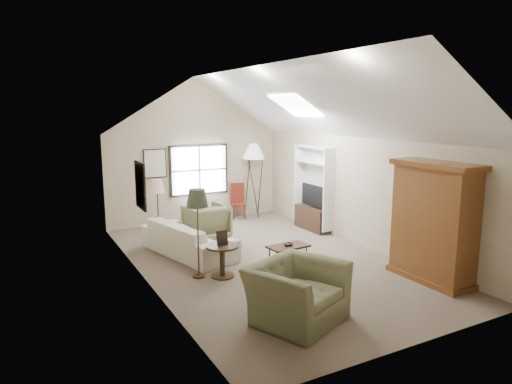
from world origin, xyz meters
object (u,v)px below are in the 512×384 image
sofa (188,238)px  armchair_near (297,293)px  armoire (434,222)px  coffee_table (288,255)px  side_chair (239,201)px  armchair_far (206,222)px  side_table (222,261)px

sofa → armchair_near: (0.34, -3.78, 0.07)m
armoire → sofa: (-3.45, 3.57, -0.74)m
armoire → sofa: armoire is taller
armchair_near → coffee_table: armchair_near is taller
coffee_table → side_chair: size_ratio=0.82×
armoire → armchair_far: size_ratio=2.32×
armchair_far → coffee_table: 2.65m
coffee_table → side_table: side_table is taller
armoire → side_table: 3.96m
armchair_near → side_table: armchair_near is taller
sofa → armchair_near: size_ratio=1.84×
sofa → coffee_table: size_ratio=2.98×
sofa → armchair_far: (0.78, 0.87, 0.07)m
side_table → side_chair: size_ratio=0.61×
sofa → armchair_near: bearing=171.4°
armchair_near → coffee_table: bearing=37.7°
sofa → side_table: (0.10, -1.60, -0.05)m
armchair_near → side_chair: 6.66m
armoire → armchair_far: bearing=121.0°
armoire → side_table: size_ratio=3.56×
sofa → armchair_far: 1.17m
armchair_far → coffee_table: (0.75, -2.53, -0.22)m
side_table → armoire: bearing=-30.4°
armoire → side_chair: size_ratio=2.18×
side_table → armchair_far: bearing=74.6°
coffee_table → armchair_far: bearing=106.5°
sofa → side_chair: 3.54m
armchair_far → side_table: size_ratio=1.53×
coffee_table → side_table: bearing=177.7°
armoire → side_table: bearing=149.6°
sofa → side_chair: side_chair is taller
sofa → coffee_table: sofa is taller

